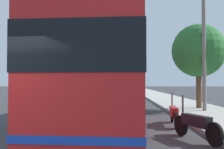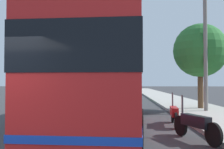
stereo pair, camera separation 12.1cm
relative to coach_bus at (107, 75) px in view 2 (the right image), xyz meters
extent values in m
cube|color=#B2ADA3|center=(3.95, -4.94, -1.87)|extent=(110.00, 3.60, 0.14)
cube|color=silver|center=(3.95, 2.09, -1.94)|extent=(110.00, 0.16, 0.01)
cube|color=red|center=(0.00, 0.00, -0.04)|extent=(10.84, 3.10, 3.11)
cube|color=black|center=(0.00, 0.00, 0.39)|extent=(10.88, 3.14, 1.00)
cube|color=#193FB2|center=(0.00, 0.00, -1.34)|extent=(10.87, 3.13, 0.16)
cylinder|color=black|center=(3.49, 0.97, -1.44)|extent=(1.01, 0.35, 1.00)
cylinder|color=black|center=(3.36, -1.35, -1.44)|extent=(1.01, 0.35, 1.00)
cylinder|color=black|center=(-3.36, 1.35, -1.44)|extent=(1.01, 0.35, 1.00)
cylinder|color=black|center=(-3.49, -0.97, -1.44)|extent=(1.01, 0.35, 1.00)
cylinder|color=black|center=(-1.77, -2.40, -1.63)|extent=(0.61, 0.30, 0.63)
cylinder|color=black|center=(-3.18, -2.94, -1.63)|extent=(0.61, 0.30, 0.63)
cube|color=black|center=(-2.48, -2.67, -1.38)|extent=(1.14, 0.63, 0.32)
cylinder|color=#4C4C51|center=(-1.88, -2.44, -1.03)|extent=(0.06, 0.06, 0.70)
cylinder|color=black|center=(0.98, -2.64, -1.65)|extent=(0.59, 0.14, 0.58)
cylinder|color=black|center=(-0.57, -2.49, -1.65)|extent=(0.59, 0.14, 0.58)
cube|color=red|center=(0.20, -2.57, -1.40)|extent=(1.18, 0.35, 0.33)
cylinder|color=#4C4C51|center=(0.86, -2.63, -1.05)|extent=(0.06, 0.06, 0.70)
cube|color=#2D7238|center=(14.54, -0.30, -1.37)|extent=(4.72, 2.09, 0.78)
cube|color=black|center=(14.58, -0.30, -0.70)|extent=(2.19, 1.81, 0.58)
cylinder|color=black|center=(16.11, 0.46, -1.62)|extent=(0.65, 0.25, 0.64)
cylinder|color=black|center=(16.02, -1.22, -1.62)|extent=(0.65, 0.25, 0.64)
cylinder|color=black|center=(13.06, 0.62, -1.62)|extent=(0.65, 0.25, 0.64)
cylinder|color=black|center=(12.97, -1.06, -1.62)|extent=(0.65, 0.25, 0.64)
cube|color=gray|center=(41.94, 3.75, -1.39)|extent=(4.15, 2.02, 0.74)
cube|color=black|center=(42.03, 3.76, -0.73)|extent=(2.08, 1.75, 0.59)
cylinder|color=black|center=(40.66, 2.86, -1.62)|extent=(0.65, 0.26, 0.64)
cylinder|color=black|center=(40.56, 4.46, -1.62)|extent=(0.65, 0.26, 0.64)
cylinder|color=black|center=(43.33, 3.04, -1.62)|extent=(0.65, 0.26, 0.64)
cylinder|color=black|center=(43.22, 4.64, -1.62)|extent=(0.65, 0.26, 0.64)
cylinder|color=brown|center=(5.90, -5.18, -0.64)|extent=(0.33, 0.33, 2.61)
sphere|color=#286B2D|center=(5.90, -5.18, 1.62)|extent=(3.18, 3.18, 3.18)
cylinder|color=slate|center=(4.37, -5.03, 1.62)|extent=(0.21, 0.21, 7.12)
camera|label=1|loc=(-10.14, -0.54, -0.29)|focal=42.74mm
camera|label=2|loc=(-10.14, -0.66, -0.29)|focal=42.74mm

